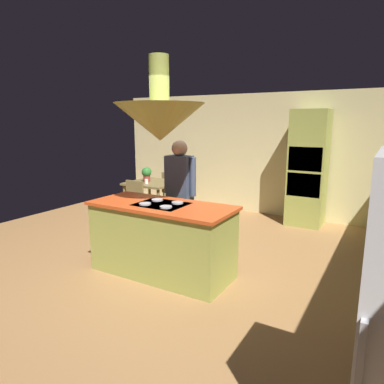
# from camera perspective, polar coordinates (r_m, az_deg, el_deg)

# --- Properties ---
(ground) EXTENTS (8.16, 8.16, 0.00)m
(ground) POSITION_cam_1_polar(r_m,az_deg,el_deg) (4.88, -3.48, -12.30)
(ground) COLOR #9E7042
(wall_back) EXTENTS (6.80, 0.10, 2.55)m
(wall_back) POSITION_cam_1_polar(r_m,az_deg,el_deg) (7.60, 11.15, 6.09)
(wall_back) COLOR beige
(wall_back) RESTS_ON ground
(kitchen_island) EXTENTS (1.88, 0.82, 0.96)m
(kitchen_island) POSITION_cam_1_polar(r_m,az_deg,el_deg) (4.55, -4.97, -7.70)
(kitchen_island) COLOR #A0A84C
(kitchen_island) RESTS_ON ground
(oven_tower) EXTENTS (0.66, 0.62, 2.19)m
(oven_tower) POSITION_cam_1_polar(r_m,az_deg,el_deg) (6.93, 18.56, 3.71)
(oven_tower) COLOR #A0A84C
(oven_tower) RESTS_ON ground
(dining_table) EXTENTS (0.96, 0.94, 0.76)m
(dining_table) POSITION_cam_1_polar(r_m,az_deg,el_deg) (7.12, -6.38, 0.84)
(dining_table) COLOR olive
(dining_table) RESTS_ON ground
(person_at_island) EXTENTS (0.53, 0.23, 1.71)m
(person_at_island) POSITION_cam_1_polar(r_m,az_deg,el_deg) (5.05, -2.02, 0.28)
(person_at_island) COLOR tan
(person_at_island) RESTS_ON ground
(range_hood) EXTENTS (1.10, 1.10, 1.00)m
(range_hood) POSITION_cam_1_polar(r_m,az_deg,el_deg) (4.30, -5.33, 11.78)
(range_hood) COLOR #A0A84C
(pendant_light_over_table) EXTENTS (0.32, 0.32, 0.82)m
(pendant_light_over_table) POSITION_cam_1_polar(r_m,az_deg,el_deg) (7.00, -6.60, 10.59)
(pendant_light_over_table) COLOR beige
(chair_facing_island) EXTENTS (0.40, 0.40, 0.87)m
(chair_facing_island) POSITION_cam_1_polar(r_m,az_deg,el_deg) (6.62, -9.94, -1.42)
(chair_facing_island) COLOR olive
(chair_facing_island) RESTS_ON ground
(chair_by_back_wall) EXTENTS (0.40, 0.40, 0.87)m
(chair_by_back_wall) POSITION_cam_1_polar(r_m,az_deg,el_deg) (7.70, -3.27, 0.57)
(chair_by_back_wall) COLOR olive
(chair_by_back_wall) RESTS_ON ground
(potted_plant_on_table) EXTENTS (0.20, 0.20, 0.30)m
(potted_plant_on_table) POSITION_cam_1_polar(r_m,az_deg,el_deg) (7.10, -7.49, 3.02)
(potted_plant_on_table) COLOR #99382D
(potted_plant_on_table) RESTS_ON dining_table
(cup_on_table) EXTENTS (0.07, 0.07, 0.09)m
(cup_on_table) POSITION_cam_1_polar(r_m,az_deg,el_deg) (6.90, -7.53, 1.74)
(cup_on_table) COLOR white
(cup_on_table) RESTS_ON dining_table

